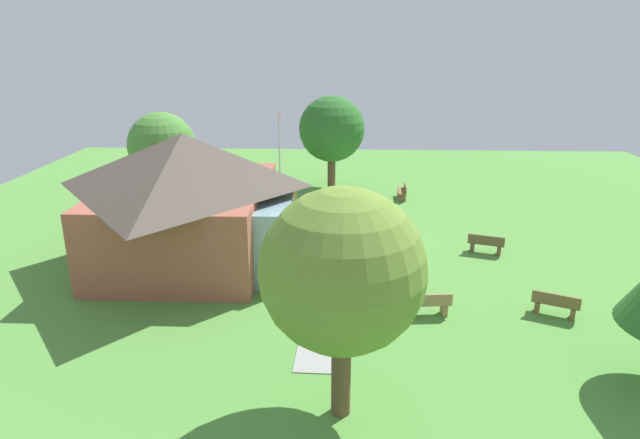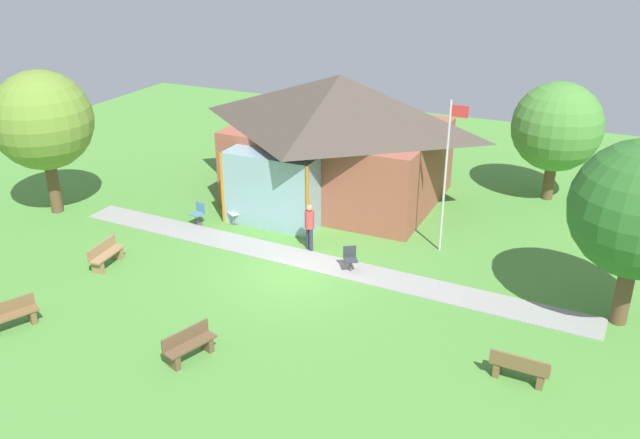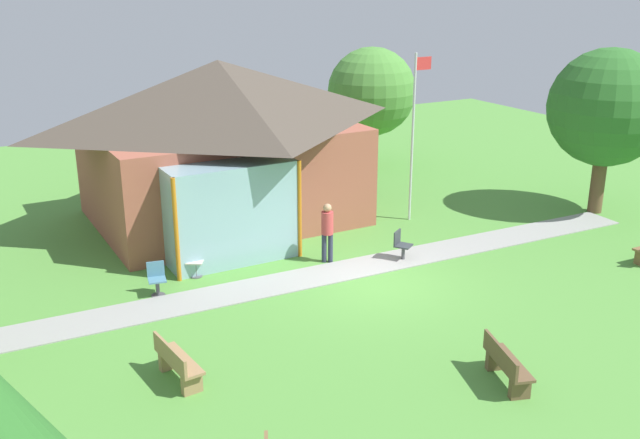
{
  "view_description": "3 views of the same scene",
  "coord_description": "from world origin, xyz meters",
  "views": [
    {
      "loc": [
        -22.69,
        0.75,
        8.83
      ],
      "look_at": [
        0.13,
        1.68,
        1.22
      ],
      "focal_mm": 31.03,
      "sensor_mm": 36.0,
      "label": 1
    },
    {
      "loc": [
        9.09,
        -17.69,
        10.82
      ],
      "look_at": [
        -0.01,
        1.92,
        1.24
      ],
      "focal_mm": 37.9,
      "sensor_mm": 36.0,
      "label": 2
    },
    {
      "loc": [
        -9.82,
        -14.59,
        7.75
      ],
      "look_at": [
        -0.54,
        2.07,
        1.24
      ],
      "focal_mm": 40.38,
      "sensor_mm": 36.0,
      "label": 3
    }
  ],
  "objects": [
    {
      "name": "tree_west_hedge",
      "position": [
        -11.22,
        0.71,
        3.78
      ],
      "size": [
        3.84,
        3.84,
        5.72
      ],
      "color": "brown",
      "rests_on": "ground_plane"
    },
    {
      "name": "patio_chair_porch_left",
      "position": [
        -3.99,
        2.77,
        0.42
      ],
      "size": [
        0.61,
        0.61,
        0.86
      ],
      "rotation": [
        0.0,
        0.0,
        2.59
      ],
      "color": "beige",
      "rests_on": "ground_plane"
    },
    {
      "name": "bench_front_left",
      "position": [
        -5.99,
        -6.35,
        0.4
      ],
      "size": [
        1.03,
        1.55,
        0.84
      ],
      "rotation": [
        0.0,
        0.0,
        4.28
      ],
      "color": "brown",
      "rests_on": "ground_plane"
    },
    {
      "name": "tree_behind_pavilion_right",
      "position": [
        6.64,
        10.54,
        3.13
      ],
      "size": [
        3.66,
        3.66,
        4.98
      ],
      "color": "brown",
      "rests_on": "ground_plane"
    },
    {
      "name": "bench_lawn_far_right",
      "position": [
        7.74,
        -2.71,
        0.4
      ],
      "size": [
        1.52,
        0.5,
        0.84
      ],
      "rotation": [
        0.0,
        0.0,
        6.24
      ],
      "color": "brown",
      "rests_on": "ground_plane"
    },
    {
      "name": "bench_mid_left",
      "position": [
        -6.16,
        -2.16,
        0.4
      ],
      "size": [
        0.58,
        1.54,
        0.84
      ],
      "rotation": [
        0.0,
        0.0,
        4.81
      ],
      "color": "#9E7A51",
      "rests_on": "ground_plane"
    },
    {
      "name": "ground_plane",
      "position": [
        0.0,
        0.0,
        0.0
      ],
      "size": [
        44.0,
        44.0,
        0.0
      ],
      "primitive_type": "plane",
      "color": "#54933D"
    },
    {
      "name": "patio_chair_west",
      "position": [
        -5.28,
        2.08,
        0.42
      ],
      "size": [
        0.51,
        0.51,
        0.86
      ],
      "rotation": [
        0.0,
        0.0,
        2.95
      ],
      "color": "teal",
      "rests_on": "ground_plane"
    },
    {
      "name": "bench_front_center",
      "position": [
        -0.48,
        -5.41,
        0.4
      ],
      "size": [
        0.89,
        1.56,
        0.84
      ],
      "rotation": [
        0.0,
        0.0,
        4.39
      ],
      "color": "brown",
      "rests_on": "ground_plane"
    },
    {
      "name": "pavilion",
      "position": [
        -1.52,
        6.85,
        2.72
      ],
      "size": [
        9.08,
        8.03,
        5.22
      ],
      "color": "#A35642",
      "rests_on": "ground_plane"
    },
    {
      "name": "patio_chair_lawn_spare",
      "position": [
        1.53,
        1.01,
        0.42
      ],
      "size": [
        0.61,
        0.61,
        0.86
      ],
      "rotation": [
        0.0,
        0.0,
        3.72
      ],
      "color": "#33383D",
      "rests_on": "ground_plane"
    },
    {
      "name": "visitor_on_path",
      "position": [
        -0.4,
        1.89,
        1.02
      ],
      "size": [
        0.34,
        0.34,
        1.74
      ],
      "rotation": [
        0.0,
        0.0,
        2.61
      ],
      "color": "#2D3347",
      "rests_on": "ground_plane"
    },
    {
      "name": "flagpole",
      "position": [
        3.88,
        3.81,
        3.02
      ],
      "size": [
        0.64,
        0.08,
        5.47
      ],
      "color": "silver",
      "rests_on": "ground_plane"
    },
    {
      "name": "footpath",
      "position": [
        0.0,
        1.07,
        0.01
      ],
      "size": [
        19.34,
        1.96,
        0.03
      ],
      "primitive_type": "cube",
      "rotation": [
        0.0,
        0.0,
        -0.03
      ],
      "color": "#999993",
      "rests_on": "ground_plane"
    }
  ]
}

